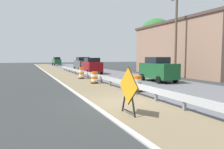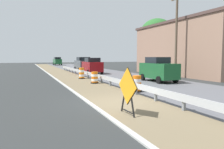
{
  "view_description": "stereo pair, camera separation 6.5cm",
  "coord_description": "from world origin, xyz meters",
  "px_view_note": "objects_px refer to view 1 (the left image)",
  "views": [
    {
      "loc": [
        -4.18,
        -9.37,
        2.26
      ],
      "look_at": [
        2.01,
        5.39,
        0.91
      ],
      "focal_mm": 33.59,
      "sensor_mm": 36.0,
      "label": 1
    },
    {
      "loc": [
        -4.12,
        -9.39,
        2.26
      ],
      "look_at": [
        2.01,
        5.39,
        0.91
      ],
      "focal_mm": 33.59,
      "sensor_mm": 36.0,
      "label": 2
    }
  ],
  "objects_px": {
    "warning_sign_diamond": "(128,88)",
    "car_distant_a": "(87,63)",
    "car_mid_far_lane": "(82,62)",
    "traffic_barrel_close": "(95,78)",
    "car_lead_near_lane": "(57,61)",
    "car_lead_far_lane": "(83,64)",
    "traffic_barrel_mid": "(81,74)",
    "car_trailing_far_lane": "(92,66)",
    "car_trailing_near_lane": "(158,69)",
    "traffic_barrel_nearest": "(137,84)",
    "utility_pole_near": "(176,35)"
  },
  "relations": [
    {
      "from": "car_lead_far_lane",
      "to": "car_distant_a",
      "type": "bearing_deg",
      "value": -23.05
    },
    {
      "from": "car_lead_near_lane",
      "to": "car_trailing_near_lane",
      "type": "relative_size",
      "value": 1.18
    },
    {
      "from": "car_trailing_far_lane",
      "to": "utility_pole_near",
      "type": "bearing_deg",
      "value": -144.45
    },
    {
      "from": "car_trailing_near_lane",
      "to": "car_trailing_far_lane",
      "type": "relative_size",
      "value": 0.92
    },
    {
      "from": "traffic_barrel_close",
      "to": "car_lead_far_lane",
      "type": "xyz_separation_m",
      "value": [
        3.17,
        16.01,
        0.67
      ]
    },
    {
      "from": "traffic_barrel_close",
      "to": "car_trailing_near_lane",
      "type": "distance_m",
      "value": 5.93
    },
    {
      "from": "car_trailing_far_lane",
      "to": "utility_pole_near",
      "type": "xyz_separation_m",
      "value": [
        6.35,
        -9.44,
        3.49
      ]
    },
    {
      "from": "traffic_barrel_mid",
      "to": "car_lead_near_lane",
      "type": "height_order",
      "value": "car_lead_near_lane"
    },
    {
      "from": "traffic_barrel_close",
      "to": "car_mid_far_lane",
      "type": "bearing_deg",
      "value": 77.4
    },
    {
      "from": "car_lead_far_lane",
      "to": "car_lead_near_lane",
      "type": "bearing_deg",
      "value": -0.1
    },
    {
      "from": "traffic_barrel_nearest",
      "to": "traffic_barrel_mid",
      "type": "distance_m",
      "value": 9.5
    },
    {
      "from": "car_distant_a",
      "to": "car_trailing_far_lane",
      "type": "bearing_deg",
      "value": -13.41
    },
    {
      "from": "car_trailing_far_lane",
      "to": "car_distant_a",
      "type": "height_order",
      "value": "car_trailing_far_lane"
    },
    {
      "from": "car_distant_a",
      "to": "car_lead_near_lane",
      "type": "bearing_deg",
      "value": -170.96
    },
    {
      "from": "car_lead_far_lane",
      "to": "car_distant_a",
      "type": "xyz_separation_m",
      "value": [
        2.78,
        6.83,
        -0.11
      ]
    },
    {
      "from": "traffic_barrel_close",
      "to": "car_lead_near_lane",
      "type": "height_order",
      "value": "car_lead_near_lane"
    },
    {
      "from": "traffic_barrel_nearest",
      "to": "car_lead_far_lane",
      "type": "bearing_deg",
      "value": 84.65
    },
    {
      "from": "car_lead_far_lane",
      "to": "utility_pole_near",
      "type": "relative_size",
      "value": 0.47
    },
    {
      "from": "car_trailing_far_lane",
      "to": "car_distant_a",
      "type": "xyz_separation_m",
      "value": [
        2.98,
        12.48,
        -0.06
      ]
    },
    {
      "from": "car_lead_far_lane",
      "to": "traffic_barrel_nearest",
      "type": "bearing_deg",
      "value": 173.75
    },
    {
      "from": "traffic_barrel_close",
      "to": "car_lead_near_lane",
      "type": "distance_m",
      "value": 42.78
    },
    {
      "from": "warning_sign_diamond",
      "to": "car_distant_a",
      "type": "xyz_separation_m",
      "value": [
        7.74,
        32.63,
        -0.02
      ]
    },
    {
      "from": "car_trailing_near_lane",
      "to": "car_lead_near_lane",
      "type": "bearing_deg",
      "value": -175.35
    },
    {
      "from": "car_mid_far_lane",
      "to": "warning_sign_diamond",
      "type": "bearing_deg",
      "value": -13.43
    },
    {
      "from": "car_trailing_far_lane",
      "to": "utility_pole_near",
      "type": "height_order",
      "value": "utility_pole_near"
    },
    {
      "from": "traffic_barrel_close",
      "to": "traffic_barrel_mid",
      "type": "relative_size",
      "value": 0.87
    },
    {
      "from": "warning_sign_diamond",
      "to": "car_mid_far_lane",
      "type": "xyz_separation_m",
      "value": [
        8.16,
        38.28,
        0.01
      ]
    },
    {
      "from": "car_trailing_near_lane",
      "to": "car_mid_far_lane",
      "type": "distance_m",
      "value": 29.44
    },
    {
      "from": "warning_sign_diamond",
      "to": "traffic_barrel_mid",
      "type": "distance_m",
      "value": 14.08
    },
    {
      "from": "traffic_barrel_close",
      "to": "car_trailing_far_lane",
      "type": "relative_size",
      "value": 0.22
    },
    {
      "from": "car_trailing_near_lane",
      "to": "car_distant_a",
      "type": "xyz_separation_m",
      "value": [
        0.13,
        23.79,
        -0.11
      ]
    },
    {
      "from": "car_lead_near_lane",
      "to": "traffic_barrel_close",
      "type": "bearing_deg",
      "value": 174.96
    },
    {
      "from": "utility_pole_near",
      "to": "car_trailing_near_lane",
      "type": "bearing_deg",
      "value": -151.77
    },
    {
      "from": "car_distant_a",
      "to": "car_lead_far_lane",
      "type": "bearing_deg",
      "value": -22.14
    },
    {
      "from": "warning_sign_diamond",
      "to": "car_lead_near_lane",
      "type": "bearing_deg",
      "value": -96.68
    },
    {
      "from": "traffic_barrel_nearest",
      "to": "traffic_barrel_close",
      "type": "bearing_deg",
      "value": 102.64
    },
    {
      "from": "traffic_barrel_nearest",
      "to": "car_lead_near_lane",
      "type": "xyz_separation_m",
      "value": [
        1.61,
        47.93,
        0.63
      ]
    },
    {
      "from": "traffic_barrel_nearest",
      "to": "traffic_barrel_close",
      "type": "distance_m",
      "value": 5.38
    },
    {
      "from": "car_mid_far_lane",
      "to": "car_trailing_far_lane",
      "type": "distance_m",
      "value": 18.44
    },
    {
      "from": "traffic_barrel_mid",
      "to": "car_trailing_far_lane",
      "type": "distance_m",
      "value": 6.93
    },
    {
      "from": "traffic_barrel_mid",
      "to": "car_lead_far_lane",
      "type": "relative_size",
      "value": 0.27
    },
    {
      "from": "car_lead_near_lane",
      "to": "car_distant_a",
      "type": "bearing_deg",
      "value": -172.26
    },
    {
      "from": "car_trailing_near_lane",
      "to": "car_lead_far_lane",
      "type": "height_order",
      "value": "car_trailing_near_lane"
    },
    {
      "from": "warning_sign_diamond",
      "to": "car_trailing_far_lane",
      "type": "distance_m",
      "value": 20.71
    },
    {
      "from": "car_mid_far_lane",
      "to": "car_distant_a",
      "type": "bearing_deg",
      "value": -5.68
    },
    {
      "from": "car_lead_far_lane",
      "to": "car_distant_a",
      "type": "height_order",
      "value": "car_lead_far_lane"
    },
    {
      "from": "traffic_barrel_close",
      "to": "car_trailing_near_lane",
      "type": "height_order",
      "value": "car_trailing_near_lane"
    },
    {
      "from": "car_trailing_near_lane",
      "to": "car_distant_a",
      "type": "height_order",
      "value": "car_trailing_near_lane"
    },
    {
      "from": "warning_sign_diamond",
      "to": "car_lead_far_lane",
      "type": "xyz_separation_m",
      "value": [
        4.96,
        25.8,
        0.09
      ]
    },
    {
      "from": "car_trailing_near_lane",
      "to": "traffic_barrel_mid",
      "type": "bearing_deg",
      "value": -130.27
    }
  ]
}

